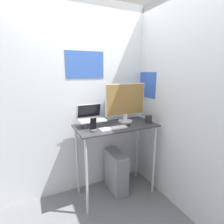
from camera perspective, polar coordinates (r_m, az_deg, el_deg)
name	(u,v)px	position (r m, az deg, el deg)	size (l,w,h in m)	color
ground_plane	(124,204)	(2.59, 4.07, -27.80)	(12.00, 12.00, 0.00)	slate
wall_back	(105,99)	(2.54, -2.22, 4.20)	(6.00, 0.06, 2.60)	silver
wall_side_right	(168,103)	(2.36, 17.71, 2.88)	(0.06, 6.00, 2.60)	silver
desk	(116,135)	(2.34, 1.25, -7.48)	(1.05, 0.53, 1.01)	#333338
laptop	(92,120)	(2.25, -6.63, -2.71)	(0.34, 0.25, 0.27)	#4C4C51
monitor	(125,103)	(2.39, 4.43, 2.89)	(0.59, 0.20, 0.53)	silver
keyboard	(113,128)	(2.15, 0.44, -5.24)	(0.35, 0.10, 0.02)	white
mouse	(129,124)	(2.28, 5.52, -4.07)	(0.04, 0.06, 0.03)	#262626
cell_phone	(93,127)	(2.05, -6.07, -4.99)	(0.08, 0.08, 0.16)	#4C4C51
computer_tower	(116,172)	(2.65, 1.38, -18.86)	(0.19, 0.43, 0.58)	gray
mug	(148,119)	(2.43, 11.81, -2.25)	(0.09, 0.09, 0.10)	#262628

